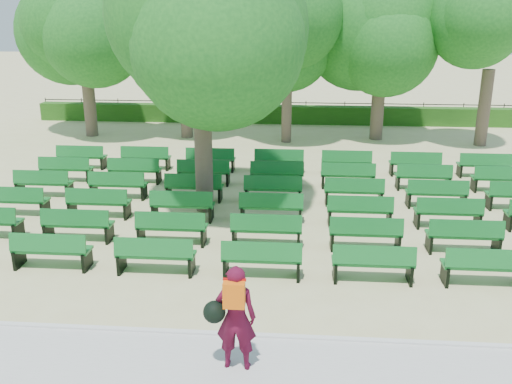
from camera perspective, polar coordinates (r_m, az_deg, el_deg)
ground at (r=16.34m, az=1.52°, el=-2.61°), size 120.00×120.00×0.00m
paving at (r=9.77m, az=-1.04°, el=-17.92°), size 30.00×2.20×0.06m
curb at (r=10.71m, az=-0.41°, el=-14.23°), size 30.00×0.12×0.10m
hedge at (r=29.75m, az=3.05°, el=7.75°), size 26.00×0.70×0.90m
fence at (r=30.23m, az=3.06°, el=7.05°), size 26.00×0.10×1.02m
tree_line at (r=25.93m, az=2.76°, el=5.20°), size 21.80×6.80×7.04m
bench_array at (r=16.82m, az=1.58°, el=-1.66°), size 1.79×0.59×1.12m
tree_among at (r=16.07m, az=-5.58°, el=14.17°), size 5.09×5.09×7.01m
person at (r=9.43m, az=-2.20°, el=-12.31°), size 0.86×0.52×1.83m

